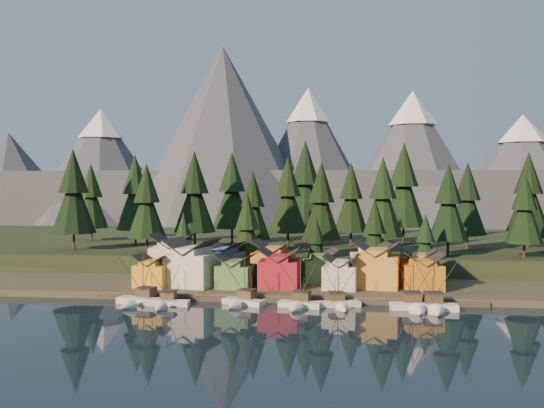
# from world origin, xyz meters

# --- Properties ---
(ground) EXTENTS (500.00, 500.00, 0.00)m
(ground) POSITION_xyz_m (0.00, 0.00, 0.00)
(ground) COLOR black
(ground) RESTS_ON ground
(shore_strip) EXTENTS (400.00, 50.00, 1.50)m
(shore_strip) POSITION_xyz_m (0.00, 40.00, 0.75)
(shore_strip) COLOR #3D392C
(shore_strip) RESTS_ON ground
(hillside) EXTENTS (420.00, 100.00, 6.00)m
(hillside) POSITION_xyz_m (0.00, 90.00, 3.00)
(hillside) COLOR black
(hillside) RESTS_ON ground
(dock) EXTENTS (80.00, 4.00, 1.00)m
(dock) POSITION_xyz_m (0.00, 16.50, 0.50)
(dock) COLOR #4A3F34
(dock) RESTS_ON ground
(mountain_ridge) EXTENTS (560.00, 190.00, 90.00)m
(mountain_ridge) POSITION_xyz_m (-4.20, 213.59, 26.06)
(mountain_ridge) COLOR #4E5564
(mountain_ridge) RESTS_ON ground
(boat_0) EXTENTS (10.88, 11.42, 11.42)m
(boat_0) POSITION_xyz_m (-29.51, 9.93, 2.10)
(boat_0) COLOR beige
(boat_0) RESTS_ON ground
(boat_1) EXTENTS (9.51, 10.35, 9.96)m
(boat_1) POSITION_xyz_m (-23.70, 8.65, 1.79)
(boat_1) COLOR beige
(boat_1) RESTS_ON ground
(boat_2) EXTENTS (9.20, 9.70, 10.67)m
(boat_2) POSITION_xyz_m (-8.83, 11.38, 2.07)
(boat_2) COLOR beige
(boat_2) RESTS_ON ground
(boat_3) EXTENTS (8.93, 9.51, 11.04)m
(boat_3) POSITION_xyz_m (2.74, 10.17, 2.21)
(boat_3) COLOR beige
(boat_3) RESTS_ON ground
(boat_4) EXTENTS (9.20, 9.69, 9.96)m
(boat_4) POSITION_xyz_m (10.63, 11.45, 1.86)
(boat_4) COLOR beige
(boat_4) RESTS_ON ground
(boat_5) EXTENTS (9.26, 9.95, 11.79)m
(boat_5) POSITION_xyz_m (24.94, 10.53, 2.37)
(boat_5) COLOR white
(boat_5) RESTS_ON ground
(boat_6) EXTENTS (9.14, 9.92, 12.05)m
(boat_6) POSITION_xyz_m (28.66, 9.97, 2.45)
(boat_6) COLOR silver
(boat_6) RESTS_ON ground
(house_front_0) EXTENTS (7.93, 7.59, 7.13)m
(house_front_0) POSITION_xyz_m (-30.37, 22.21, 5.24)
(house_front_0) COLOR gold
(house_front_0) RESTS_ON shore_strip
(house_front_1) EXTENTS (12.19, 11.90, 10.46)m
(house_front_1) POSITION_xyz_m (-21.93, 24.11, 6.99)
(house_front_1) COLOR beige
(house_front_1) RESTS_ON shore_strip
(house_front_2) EXTENTS (8.58, 8.63, 7.37)m
(house_front_2) POSITION_xyz_m (-11.86, 22.75, 5.37)
(house_front_2) COLOR #45713D
(house_front_2) RESTS_ON shore_strip
(house_front_3) EXTENTS (8.76, 8.37, 8.67)m
(house_front_3) POSITION_xyz_m (-2.45, 23.86, 6.06)
(house_front_3) COLOR maroon
(house_front_3) RESTS_ON shore_strip
(house_front_4) EXTENTS (8.11, 8.60, 7.31)m
(house_front_4) POSITION_xyz_m (10.86, 24.05, 5.34)
(house_front_4) COLOR beige
(house_front_4) RESTS_ON shore_strip
(house_front_5) EXTENTS (11.13, 10.43, 10.16)m
(house_front_5) POSITION_xyz_m (18.75, 26.52, 6.84)
(house_front_5) COLOR #BD8730
(house_front_5) RESTS_ON shore_strip
(house_front_6) EXTENTS (8.92, 8.56, 7.92)m
(house_front_6) POSITION_xyz_m (28.21, 24.60, 5.66)
(house_front_6) COLOR orange
(house_front_6) RESTS_ON shore_strip
(house_back_0) EXTENTS (10.26, 9.88, 10.78)m
(house_back_0) POSITION_xyz_m (-28.92, 33.63, 7.16)
(house_back_0) COLOR beige
(house_back_0) RESTS_ON shore_strip
(house_back_1) EXTENTS (9.47, 9.54, 8.91)m
(house_back_1) POSITION_xyz_m (-16.47, 33.80, 6.17)
(house_back_1) COLOR #3B638D
(house_back_1) RESTS_ON shore_strip
(house_back_2) EXTENTS (9.93, 9.27, 9.63)m
(house_back_2) POSITION_xyz_m (-4.68, 32.32, 6.56)
(house_back_2) COLOR #B97C2F
(house_back_2) RESTS_ON shore_strip
(house_back_3) EXTENTS (8.81, 8.17, 7.71)m
(house_back_3) POSITION_xyz_m (6.05, 32.57, 5.55)
(house_back_3) COLOR #3F723D
(house_back_3) RESTS_ON shore_strip
(house_back_4) EXTENTS (9.17, 8.87, 9.22)m
(house_back_4) POSITION_xyz_m (17.69, 33.65, 6.34)
(house_back_4) COLOR white
(house_back_4) RESTS_ON shore_strip
(house_back_5) EXTENTS (8.39, 8.47, 8.26)m
(house_back_5) POSITION_xyz_m (28.45, 31.06, 5.84)
(house_back_5) COLOR olive
(house_back_5) RESTS_ON shore_strip
(tree_hill_0) EXTENTS (12.01, 12.01, 27.97)m
(tree_hill_0) POSITION_xyz_m (-62.00, 52.00, 21.29)
(tree_hill_0) COLOR #332319
(tree_hill_0) RESTS_ON hillside
(tree_hill_1) EXTENTS (11.57, 11.57, 26.95)m
(tree_hill_1) POSITION_xyz_m (-50.00, 68.00, 20.73)
(tree_hill_1) COLOR #332319
(tree_hill_1) RESTS_ON hillside
(tree_hill_2) EXTENTS (10.14, 10.14, 23.62)m
(tree_hill_2) POSITION_xyz_m (-40.00, 48.00, 18.91)
(tree_hill_2) COLOR #332319
(tree_hill_2) RESTS_ON hillside
(tree_hill_3) EXTENTS (11.82, 11.82, 27.54)m
(tree_hill_3) POSITION_xyz_m (-30.00, 60.00, 21.06)
(tree_hill_3) COLOR #332319
(tree_hill_3) RESTS_ON hillside
(tree_hill_4) EXTENTS (12.08, 12.08, 28.15)m
(tree_hill_4) POSITION_xyz_m (-22.00, 75.00, 21.39)
(tree_hill_4) COLOR #332319
(tree_hill_4) RESTS_ON hillside
(tree_hill_5) EXTENTS (9.33, 9.33, 21.75)m
(tree_hill_5) POSITION_xyz_m (-12.00, 50.00, 17.88)
(tree_hill_5) COLOR #332319
(tree_hill_5) RESTS_ON hillside
(tree_hill_6) EXTENTS (11.21, 11.21, 26.12)m
(tree_hill_6) POSITION_xyz_m (-4.00, 65.00, 20.28)
(tree_hill_6) COLOR #332319
(tree_hill_6) RESTS_ON hillside
(tree_hill_7) EXTENTS (10.30, 10.30, 24.00)m
(tree_hill_7) POSITION_xyz_m (6.00, 48.00, 19.12)
(tree_hill_7) COLOR #332319
(tree_hill_7) RESTS_ON hillside
(tree_hill_8) EXTENTS (10.53, 10.53, 24.52)m
(tree_hill_8) POSITION_xyz_m (14.00, 72.00, 19.40)
(tree_hill_8) COLOR #332319
(tree_hill_8) RESTS_ON hillside
(tree_hill_9) EXTENTS (10.92, 10.92, 25.43)m
(tree_hill_9) POSITION_xyz_m (22.00, 55.00, 19.90)
(tree_hill_9) COLOR #332319
(tree_hill_9) RESTS_ON hillside
(tree_hill_10) EXTENTS (13.25, 13.25, 30.88)m
(tree_hill_10) POSITION_xyz_m (30.00, 80.00, 22.88)
(tree_hill_10) COLOR #332319
(tree_hill_10) RESTS_ON hillside
(tree_hill_11) EXTENTS (10.10, 10.10, 23.52)m
(tree_hill_11) POSITION_xyz_m (38.00, 50.00, 18.86)
(tree_hill_11) COLOR #332319
(tree_hill_11) RESTS_ON hillside
(tree_hill_12) EXTENTS (10.41, 10.41, 24.25)m
(tree_hill_12) POSITION_xyz_m (46.00, 66.00, 19.26)
(tree_hill_12) COLOR #332319
(tree_hill_12) RESTS_ON hillside
(tree_hill_13) EXTENTS (9.04, 9.04, 21.05)m
(tree_hill_13) POSITION_xyz_m (56.00, 48.00, 17.50)
(tree_hill_13) COLOR #332319
(tree_hill_13) RESTS_ON hillside
(tree_hill_14) EXTENTS (11.74, 11.74, 27.34)m
(tree_hill_14) POSITION_xyz_m (64.00, 72.00, 20.95)
(tree_hill_14) COLOR #332319
(tree_hill_14) RESTS_ON hillside
(tree_hill_15) EXTENTS (13.71, 13.71, 31.94)m
(tree_hill_15) POSITION_xyz_m (0.00, 82.00, 23.47)
(tree_hill_15) COLOR #332319
(tree_hill_15) RESTS_ON hillside
(tree_hill_16) EXTENTS (10.62, 10.62, 24.74)m
(tree_hill_16) POSITION_xyz_m (-68.00, 78.00, 19.52)
(tree_hill_16) COLOR #332319
(tree_hill_16) RESTS_ON hillside
(tree_shore_0) EXTENTS (6.73, 6.73, 15.67)m
(tree_shore_0) POSITION_xyz_m (-28.00, 40.00, 10.05)
(tree_shore_0) COLOR #332319
(tree_shore_0) RESTS_ON shore_strip
(tree_shore_1) EXTENTS (8.82, 8.82, 20.56)m
(tree_shore_1) POSITION_xyz_m (-12.00, 40.00, 12.73)
(tree_shore_1) COLOR #332319
(tree_shore_1) RESTS_ON shore_strip
(tree_shore_2) EXTENTS (6.30, 6.30, 14.68)m
(tree_shore_2) POSITION_xyz_m (5.00, 40.00, 9.51)
(tree_shore_2) COLOR #332319
(tree_shore_2) RESTS_ON shore_strip
(tree_shore_3) EXTENTS (8.29, 8.29, 19.31)m
(tree_shore_3) POSITION_xyz_m (19.00, 40.00, 12.05)
(tree_shore_3) COLOR #332319
(tree_shore_3) RESTS_ON shore_strip
(tree_shore_4) EXTENTS (6.72, 6.72, 15.66)m
(tree_shore_4) POSITION_xyz_m (31.00, 40.00, 10.05)
(tree_shore_4) COLOR #332319
(tree_shore_4) RESTS_ON shore_strip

